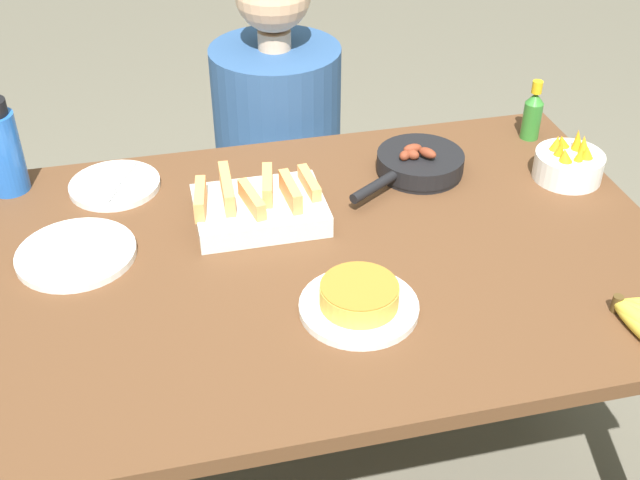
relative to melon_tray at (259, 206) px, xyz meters
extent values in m
plane|color=#666051|center=(0.11, -0.15, -0.76)|extent=(14.00, 14.00, 0.00)
cube|color=brown|center=(0.11, -0.15, -0.05)|extent=(1.51, 0.99, 0.03)
cylinder|color=brown|center=(-0.59, 0.29, -0.42)|extent=(0.07, 0.07, 0.69)
cylinder|color=brown|center=(0.80, 0.29, -0.42)|extent=(0.07, 0.07, 0.69)
cylinder|color=#4C3819|center=(0.61, -0.47, -0.02)|extent=(0.02, 0.02, 0.04)
cube|color=silver|center=(0.00, 0.00, -0.01)|extent=(0.29, 0.21, 0.05)
cube|color=#F29E56|center=(-0.13, 0.00, 0.04)|extent=(0.04, 0.12, 0.05)
cube|color=#F29E56|center=(-0.06, 0.02, 0.04)|extent=(0.03, 0.16, 0.05)
cube|color=#F29E56|center=(-0.02, -0.02, 0.03)|extent=(0.04, 0.13, 0.04)
cube|color=#F29E56|center=(0.03, 0.02, 0.04)|extent=(0.04, 0.12, 0.05)
cube|color=#F29E56|center=(0.07, -0.02, 0.04)|extent=(0.03, 0.12, 0.05)
cube|color=#F29E56|center=(0.12, 0.02, 0.03)|extent=(0.03, 0.12, 0.04)
cylinder|color=black|center=(0.42, 0.11, -0.03)|extent=(0.21, 0.21, 0.01)
cylinder|color=black|center=(0.42, 0.11, 0.00)|extent=(0.21, 0.21, 0.04)
cylinder|color=black|center=(0.27, 0.02, 0.00)|extent=(0.13, 0.10, 0.02)
ellipsoid|color=brown|center=(0.42, 0.09, 0.03)|extent=(0.05, 0.06, 0.03)
ellipsoid|color=brown|center=(0.37, 0.10, 0.03)|extent=(0.04, 0.04, 0.02)
ellipsoid|color=brown|center=(0.40, 0.11, 0.03)|extent=(0.05, 0.03, 0.03)
ellipsoid|color=brown|center=(0.39, 0.09, 0.03)|extent=(0.04, 0.04, 0.03)
cylinder|color=white|center=(0.13, -0.35, -0.03)|extent=(0.23, 0.23, 0.02)
cylinder|color=gold|center=(0.13, -0.35, 0.00)|extent=(0.15, 0.15, 0.04)
cylinder|color=#AB7427|center=(0.13, -0.35, 0.03)|extent=(0.15, 0.15, 0.00)
cylinder|color=white|center=(-0.40, -0.05, -0.03)|extent=(0.25, 0.25, 0.02)
cylinder|color=silver|center=(-0.40, -0.08, -0.02)|extent=(0.02, 0.12, 0.01)
cube|color=silver|center=(-0.42, 0.01, -0.02)|extent=(0.03, 0.05, 0.00)
cylinder|color=white|center=(-0.31, 0.21, -0.03)|extent=(0.21, 0.21, 0.02)
cylinder|color=silver|center=(-0.29, 0.23, -0.02)|extent=(0.06, 0.12, 0.01)
cube|color=silver|center=(-0.33, 0.14, -0.02)|extent=(0.04, 0.06, 0.00)
cylinder|color=white|center=(0.76, 0.01, 0.00)|extent=(0.16, 0.16, 0.06)
cone|color=orange|center=(0.79, 0.01, 0.05)|extent=(0.03, 0.04, 0.05)
cone|color=orange|center=(0.78, 0.03, 0.05)|extent=(0.05, 0.05, 0.06)
cone|color=orange|center=(0.75, 0.05, 0.04)|extent=(0.05, 0.04, 0.04)
cone|color=orange|center=(0.73, 0.04, 0.04)|extent=(0.05, 0.05, 0.05)
cone|color=orange|center=(0.73, 0.01, 0.05)|extent=(0.03, 0.04, 0.05)
cone|color=orange|center=(0.73, -0.02, 0.04)|extent=(0.06, 0.06, 0.04)
cone|color=orange|center=(0.76, -0.02, 0.05)|extent=(0.03, 0.03, 0.05)
cone|color=orange|center=(0.78, -0.02, 0.04)|extent=(0.06, 0.06, 0.04)
cylinder|color=blue|center=(-0.55, 0.26, 0.06)|extent=(0.09, 0.09, 0.19)
cylinder|color=#337F2D|center=(0.76, 0.22, 0.02)|extent=(0.05, 0.05, 0.10)
cone|color=#337F2D|center=(0.76, 0.22, 0.08)|extent=(0.05, 0.05, 0.03)
cylinder|color=gold|center=(0.76, 0.22, 0.11)|extent=(0.03, 0.03, 0.03)
cube|color=black|center=(0.15, 0.59, -0.56)|extent=(0.41, 0.41, 0.40)
cylinder|color=#2D5184|center=(0.15, 0.59, -0.12)|extent=(0.37, 0.37, 0.48)
cylinder|color=#DBB28E|center=(0.15, 0.59, 0.14)|extent=(0.09, 0.09, 0.05)
camera|label=1|loc=(-0.21, -1.48, 0.98)|focal=45.00mm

